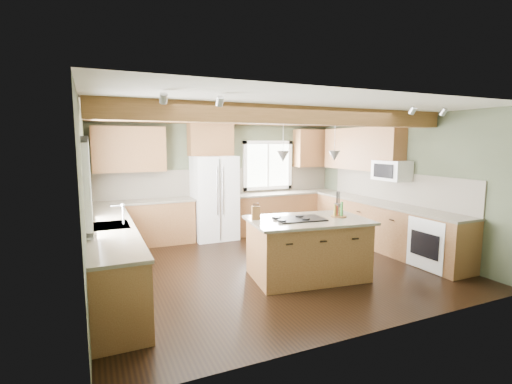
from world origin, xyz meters
name	(u,v)px	position (x,y,z in m)	size (l,w,h in m)	color
floor	(270,265)	(0.00, 0.00, 0.00)	(5.60, 5.60, 0.00)	black
ceiling	(271,110)	(0.00, 0.00, 2.60)	(5.60, 5.60, 0.00)	silver
wall_back	(222,177)	(0.00, 2.50, 1.30)	(5.60, 5.60, 0.00)	#414833
wall_left	(85,200)	(-2.80, 0.00, 1.30)	(5.00, 5.00, 0.00)	#414833
wall_right	(398,183)	(2.80, 0.00, 1.30)	(5.00, 5.00, 0.00)	#414833
ceiling_beam	(293,115)	(0.00, -0.72, 2.47)	(5.55, 0.26, 0.26)	brown
soffit_trim	(222,122)	(0.00, 2.40, 2.54)	(5.55, 0.20, 0.10)	brown
backsplash_back	(222,181)	(0.00, 2.48, 1.21)	(5.58, 0.03, 0.58)	brown
backsplash_right	(395,187)	(2.78, 0.05, 1.21)	(0.03, 3.70, 0.58)	brown
base_cab_back_left	(143,224)	(-1.79, 2.20, 0.44)	(2.02, 0.60, 0.88)	brown
counter_back_left	(142,202)	(-1.79, 2.20, 0.90)	(2.06, 0.64, 0.04)	#463E33
base_cab_back_right	(285,212)	(1.49, 2.20, 0.44)	(2.62, 0.60, 0.88)	brown
counter_back_right	(285,193)	(1.49, 2.20, 0.90)	(2.66, 0.64, 0.04)	#463E33
base_cab_left	(112,258)	(-2.50, 0.05, 0.44)	(0.60, 3.70, 0.88)	brown
counter_left	(110,227)	(-2.50, 0.05, 0.90)	(0.64, 3.74, 0.04)	#463E33
base_cab_right	(382,226)	(2.50, 0.05, 0.44)	(0.60, 3.70, 0.88)	brown
counter_right	(383,203)	(2.50, 0.05, 0.90)	(0.64, 3.74, 0.04)	#463E33
upper_cab_back_left	(129,149)	(-1.99, 2.33, 1.95)	(1.40, 0.35, 0.90)	brown
upper_cab_over_fridge	(211,140)	(-0.30, 2.33, 2.15)	(0.96, 0.35, 0.70)	brown
upper_cab_right	(361,149)	(2.62, 0.90, 1.95)	(0.35, 2.20, 0.90)	brown
upper_cab_back_corner	(312,148)	(2.30, 2.33, 1.95)	(0.90, 0.35, 0.90)	brown
window_left	(86,182)	(-2.78, 0.05, 1.55)	(0.04, 1.60, 1.05)	white
window_back	(267,165)	(1.15, 2.48, 1.55)	(1.10, 0.04, 1.00)	white
sink	(110,226)	(-2.50, 0.05, 0.91)	(0.50, 0.65, 0.03)	#262628
faucet	(123,215)	(-2.32, 0.05, 1.05)	(0.02, 0.02, 0.28)	#B2B2B7
dishwasher	(119,291)	(-2.49, -1.25, 0.43)	(0.60, 0.60, 0.84)	white
oven	(438,243)	(2.49, -1.25, 0.43)	(0.60, 0.72, 0.84)	white
microwave	(392,171)	(2.58, -0.05, 1.55)	(0.40, 0.70, 0.38)	white
pendant_left	(283,156)	(-0.12, -0.67, 1.88)	(0.18, 0.18, 0.16)	#B2B2B7
pendant_right	(334,156)	(0.71, -0.78, 1.88)	(0.18, 0.18, 0.16)	#B2B2B7
refrigerator	(214,198)	(-0.30, 2.12, 0.90)	(0.90, 0.74, 1.80)	white
island	(307,249)	(0.29, -0.72, 0.44)	(1.68, 1.03, 0.88)	brown
island_top	(308,220)	(0.29, -0.72, 0.90)	(1.79, 1.14, 0.04)	#463E33
cooktop	(300,219)	(0.15, -0.70, 0.93)	(0.73, 0.49, 0.02)	black
knife_block	(256,213)	(-0.46, -0.44, 1.02)	(0.12, 0.09, 0.21)	brown
utensil_crock	(338,208)	(0.98, -0.53, 1.00)	(0.12, 0.12, 0.16)	#3F3832
bottle_tray	(339,210)	(0.82, -0.77, 1.03)	(0.24, 0.24, 0.22)	brown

